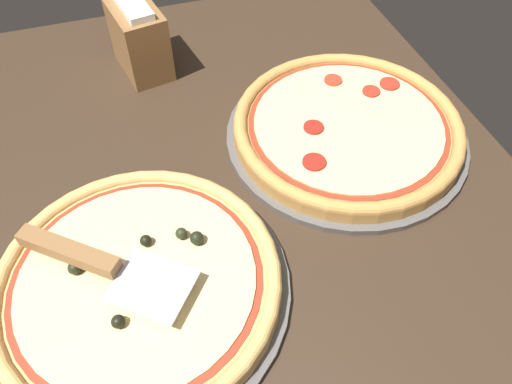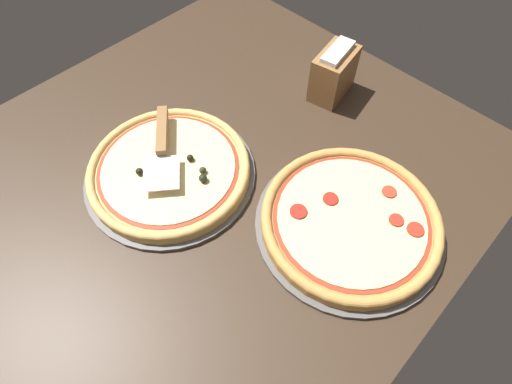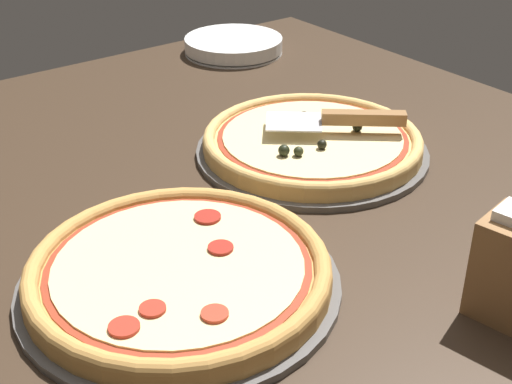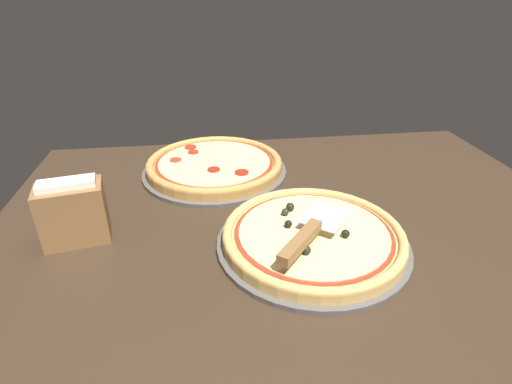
# 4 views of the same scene
# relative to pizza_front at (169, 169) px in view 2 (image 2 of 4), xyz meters

# --- Properties ---
(ground_plane) EXTENTS (1.30, 1.07, 0.04)m
(ground_plane) POSITION_rel_pizza_front_xyz_m (-0.01, 0.05, -0.04)
(ground_plane) COLOR #38281C
(pizza_pan_front) EXTENTS (0.38, 0.38, 0.01)m
(pizza_pan_front) POSITION_rel_pizza_front_xyz_m (0.00, -0.00, -0.02)
(pizza_pan_front) COLOR #565451
(pizza_pan_front) RESTS_ON ground_plane
(pizza_front) EXTENTS (0.35, 0.35, 0.04)m
(pizza_front) POSITION_rel_pizza_front_xyz_m (0.00, 0.00, 0.00)
(pizza_front) COLOR #DBAD60
(pizza_front) RESTS_ON pizza_pan_front
(pizza_pan_back) EXTENTS (0.38, 0.38, 0.01)m
(pizza_pan_back) POSITION_rel_pizza_front_xyz_m (-0.17, 0.36, -0.02)
(pizza_pan_back) COLOR #565451
(pizza_pan_back) RESTS_ON ground_plane
(pizza_back) EXTENTS (0.36, 0.36, 0.03)m
(pizza_back) POSITION_rel_pizza_front_xyz_m (-0.17, 0.36, 0.00)
(pizza_back) COLOR #C68E47
(pizza_back) RESTS_ON pizza_pan_back
(serving_spatula) EXTENTS (0.18, 0.20, 0.02)m
(serving_spatula) POSITION_rel_pizza_front_xyz_m (-0.03, -0.05, 0.03)
(serving_spatula) COLOR silver
(serving_spatula) RESTS_ON pizza_front
(napkin_holder) EXTENTS (0.13, 0.10, 0.13)m
(napkin_holder) POSITION_rel_pizza_front_xyz_m (-0.46, 0.08, 0.04)
(napkin_holder) COLOR olive
(napkin_holder) RESTS_ON ground_plane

